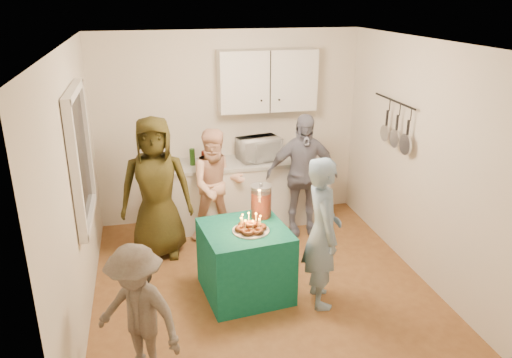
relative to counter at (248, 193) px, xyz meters
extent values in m
plane|color=brown|center=(-0.20, -1.70, -0.43)|extent=(4.00, 4.00, 0.00)
plane|color=white|center=(-0.20, -1.70, 2.17)|extent=(4.00, 4.00, 0.00)
plane|color=silver|center=(-0.20, 0.30, 0.87)|extent=(3.60, 3.60, 0.00)
plane|color=silver|center=(-2.00, -1.70, 0.87)|extent=(4.00, 4.00, 0.00)
plane|color=silver|center=(1.60, -1.70, 0.87)|extent=(4.00, 4.00, 0.00)
cube|color=black|center=(-1.97, -1.40, 1.12)|extent=(0.04, 1.00, 1.20)
cube|color=white|center=(0.00, 0.00, 0.00)|extent=(2.20, 0.58, 0.86)
cube|color=beige|center=(0.00, 0.00, 0.46)|extent=(2.24, 0.62, 0.05)
cube|color=white|center=(0.30, 0.15, 1.52)|extent=(1.30, 0.30, 0.80)
cube|color=black|center=(1.52, -1.00, 1.17)|extent=(0.12, 1.00, 0.60)
imported|color=white|center=(0.15, 0.00, 0.63)|extent=(0.61, 0.48, 0.30)
cube|color=#0E604C|center=(-0.40, -1.73, -0.05)|extent=(0.94, 0.94, 0.76)
cylinder|color=#AD260D|center=(-0.17, -1.48, 0.50)|extent=(0.22, 0.22, 0.34)
imported|color=#7E9CB7|center=(0.32, -2.05, 0.36)|extent=(0.43, 0.61, 1.58)
imported|color=brown|center=(-1.25, -0.65, 0.44)|extent=(0.88, 0.61, 1.73)
imported|color=#FFA585|center=(-0.49, -0.38, 0.31)|extent=(0.73, 0.58, 1.47)
imported|color=black|center=(0.62, -0.45, 0.38)|extent=(0.98, 0.47, 1.62)
imported|color=#4F473F|center=(-1.50, -2.77, 0.18)|extent=(0.91, 0.85, 1.23)
camera|label=1|loc=(-1.33, -6.26, 2.60)|focal=35.00mm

